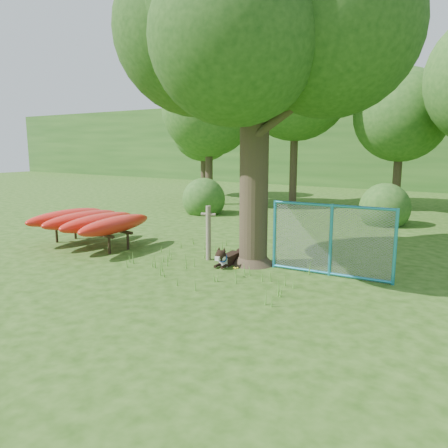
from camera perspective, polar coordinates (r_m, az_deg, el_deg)
The scene contains 14 objects.
ground at distance 9.65m, azimuth -4.97°, elevation -6.79°, with size 80.00×80.00×0.00m, color #1E430D.
oak_tree at distance 10.66m, azimuth 4.12°, elevation 25.46°, with size 6.89×6.07×8.44m.
wooden_post at distance 10.80m, azimuth -2.05°, elevation -0.99°, with size 0.37×0.19×1.36m.
kayak_rack at distance 12.90m, azimuth -17.09°, elevation 0.41°, with size 3.04×2.87×0.95m.
husky_dog at distance 10.44m, azimuth 0.41°, elevation -4.43°, with size 0.34×1.13×0.50m.
fence_section at distance 9.74m, azimuth 13.76°, elevation -2.06°, with size 2.71×0.23×2.64m.
wildflower_clump at distance 9.48m, azimuth 1.52°, elevation -5.89°, with size 0.11×0.10×0.23m.
bg_tree_a at distance 21.20m, azimuth -2.02°, elevation 14.68°, with size 4.40×4.40×6.70m.
bg_tree_b at distance 21.30m, azimuth 9.35°, elevation 17.58°, with size 5.20×5.20×8.22m.
bg_tree_c at distance 20.70m, azimuth 22.15°, elevation 13.02°, with size 4.00×4.00×6.12m.
bg_tree_f at distance 25.05m, azimuth -2.69°, elevation 12.25°, with size 3.60×3.60×5.55m.
shrub_left at distance 18.45m, azimuth -2.65°, elevation 1.38°, with size 1.80×1.80×1.80m, color #27541B.
shrub_mid at distance 16.88m, azimuth 20.13°, elevation -0.05°, with size 1.80×1.80×1.80m, color #27541B.
wooded_hillside at distance 35.68m, azimuth 24.59°, elevation 9.55°, with size 80.00×12.00×6.00m, color #27541B.
Camera 1 is at (5.77, -7.21, 2.80)m, focal length 35.00 mm.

